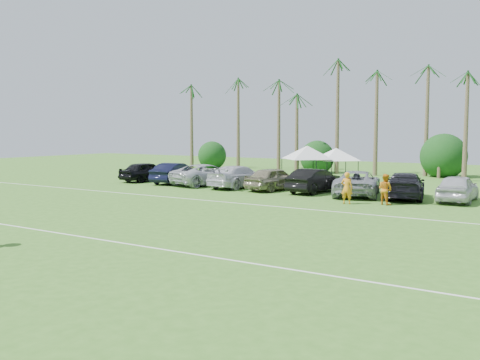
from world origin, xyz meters
The scene contains 26 objects.
ground centered at (0.00, 0.00, 0.00)m, with size 120.00×120.00×0.00m, color #3C7122.
field_lines centered at (0.00, 8.00, 0.01)m, with size 80.00×12.10×0.01m.
palm_tree_0 centered at (-22.00, 38.00, 7.48)m, with size 2.40×2.40×8.90m.
palm_tree_1 centered at (-17.00, 38.00, 8.35)m, with size 2.40×2.40×9.90m.
palm_tree_2 centered at (-12.00, 38.00, 9.21)m, with size 2.40×2.40×10.90m.
palm_tree_3 centered at (-8.00, 38.00, 10.06)m, with size 2.40×2.40×11.90m.
palm_tree_4 centered at (-4.00, 38.00, 7.48)m, with size 2.40×2.40×8.90m.
palm_tree_5 centered at (0.00, 38.00, 8.35)m, with size 2.40×2.40×9.90m.
palm_tree_6 centered at (4.00, 38.00, 9.21)m, with size 2.40×2.40×10.90m.
palm_tree_7 centered at (8.00, 38.00, 10.06)m, with size 2.40×2.40×11.90m.
bush_tree_0 centered at (-19.00, 39.00, 1.80)m, with size 4.00×4.00×4.00m.
bush_tree_1 centered at (-6.00, 39.00, 1.80)m, with size 4.00×4.00×4.00m.
bush_tree_2 centered at (6.00, 39.00, 1.80)m, with size 4.00×4.00×4.00m.
sideline_player_a centered at (5.24, 17.26, 0.95)m, with size 0.70×0.46×1.91m, color orange.
sideline_player_b centered at (7.26, 18.16, 0.91)m, with size 0.89×0.69×1.83m, color orange.
canopy_tent_left centered at (-1.44, 25.80, 3.15)m, with size 4.55×4.55×3.68m.
canopy_tent_right centered at (0.23, 27.69, 2.95)m, with size 4.25×4.25×3.44m.
parked_car_0 centered at (-14.51, 21.46, 0.84)m, with size 1.99×4.95×1.69m, color black.
parked_car_1 centered at (-11.37, 21.47, 0.84)m, with size 1.79×5.12×1.69m, color black.
parked_car_2 centered at (-8.23, 21.59, 0.84)m, with size 2.80×6.07×1.69m, color silver.
parked_car_3 centered at (-5.09, 21.45, 0.84)m, with size 2.36×5.82×1.69m, color silver.
parked_car_4 centered at (-1.95, 21.34, 0.84)m, with size 1.99×4.95×1.69m, color gray.
parked_car_5 centered at (1.19, 21.55, 0.84)m, with size 1.79×5.12×1.69m, color black.
parked_car_6 centered at (4.33, 21.47, 0.84)m, with size 2.80×6.07×1.69m, color gray.
parked_car_7 centered at (7.47, 21.61, 0.84)m, with size 2.36×5.82×1.69m, color black.
parked_car_8 centered at (10.61, 21.84, 0.84)m, with size 1.99×4.95×1.69m, color silver.
Camera 1 is at (16.89, -12.75, 4.38)m, focal length 40.00 mm.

